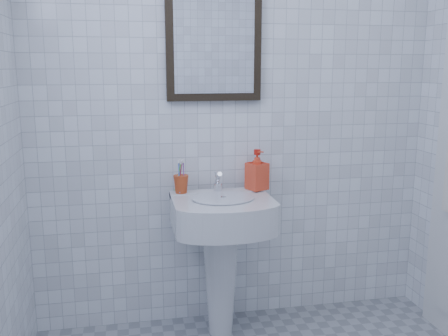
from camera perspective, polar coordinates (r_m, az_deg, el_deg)
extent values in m
cube|color=silver|center=(2.70, 1.32, 7.96)|extent=(2.20, 0.02, 2.50)
cone|color=silver|center=(2.72, -0.39, -12.43)|extent=(0.20, 0.20, 0.63)
cube|color=silver|center=(2.55, -0.21, -5.12)|extent=(0.50, 0.36, 0.15)
cube|color=silver|center=(2.66, -0.78, -2.88)|extent=(0.50, 0.09, 0.03)
cylinder|color=silver|center=(2.50, -0.09, -3.43)|extent=(0.32, 0.32, 0.01)
cylinder|color=silver|center=(2.63, -0.70, -2.22)|extent=(0.05, 0.05, 0.05)
cylinder|color=silver|center=(2.60, -0.64, -1.09)|extent=(0.02, 0.09, 0.07)
cylinder|color=silver|center=(2.64, -0.77, -1.33)|extent=(0.03, 0.05, 0.08)
imported|color=red|center=(2.67, 3.79, -0.20)|extent=(0.13, 0.13, 0.21)
cube|color=black|center=(2.66, -1.16, 14.37)|extent=(0.50, 0.04, 0.62)
cube|color=white|center=(2.64, -1.09, 14.39)|extent=(0.42, 0.00, 0.54)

